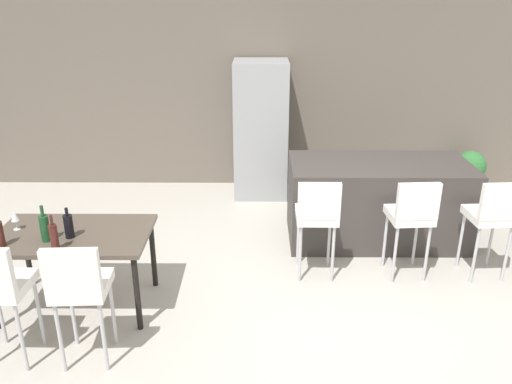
{
  "coord_description": "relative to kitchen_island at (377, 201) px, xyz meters",
  "views": [
    {
      "loc": [
        -0.74,
        -4.38,
        2.73
      ],
      "look_at": [
        -0.77,
        0.28,
        0.85
      ],
      "focal_mm": 35.81,
      "sensor_mm": 36.0,
      "label": 1
    }
  ],
  "objects": [
    {
      "name": "refrigerator",
      "position": [
        -1.33,
        1.41,
        0.46
      ],
      "size": [
        0.72,
        0.68,
        1.84
      ],
      "primitive_type": "cube",
      "color": "#939699",
      "rests_on": "ground_plane"
    },
    {
      "name": "back_wall",
      "position": [
        -0.61,
        1.85,
        0.99
      ],
      "size": [
        10.0,
        0.12,
        2.9
      ],
      "primitive_type": "cube",
      "color": "#665B51",
      "rests_on": "ground_plane"
    },
    {
      "name": "kitchen_island",
      "position": [
        0.0,
        0.0,
        0.0
      ],
      "size": [
        1.99,
        0.95,
        0.92
      ],
      "primitive_type": "cube",
      "color": "#383330",
      "rests_on": "ground_plane"
    },
    {
      "name": "wine_bottle_middle",
      "position": [
        -2.96,
        -1.46,
        0.39
      ],
      "size": [
        0.08,
        0.08,
        0.27
      ],
      "color": "black",
      "rests_on": "dining_table"
    },
    {
      "name": "bar_chair_left",
      "position": [
        -0.78,
        -0.86,
        0.24
      ],
      "size": [
        0.4,
        0.4,
        1.05
      ],
      "color": "white",
      "rests_on": "ground_plane"
    },
    {
      "name": "wine_bottle_corner",
      "position": [
        -3.13,
        -1.53,
        0.4
      ],
      "size": [
        0.08,
        0.08,
        0.32
      ],
      "color": "#194723",
      "rests_on": "dining_table"
    },
    {
      "name": "wine_bottle_near",
      "position": [
        -2.99,
        -1.69,
        0.4
      ],
      "size": [
        0.07,
        0.07,
        0.31
      ],
      "color": "#471E19",
      "rests_on": "dining_table"
    },
    {
      "name": "wine_glass_right",
      "position": [
        -3.48,
        -1.32,
        0.4
      ],
      "size": [
        0.07,
        0.07,
        0.17
      ],
      "color": "silver",
      "rests_on": "dining_table"
    },
    {
      "name": "bar_chair_right",
      "position": [
        0.91,
        -0.86,
        0.24
      ],
      "size": [
        0.43,
        0.43,
        1.05
      ],
      "color": "white",
      "rests_on": "ground_plane"
    },
    {
      "name": "dining_chair_far",
      "position": [
        -2.67,
        -2.15,
        0.24
      ],
      "size": [
        0.42,
        0.42,
        1.05
      ],
      "color": "white",
      "rests_on": "ground_plane"
    },
    {
      "name": "potted_plant",
      "position": [
        1.6,
        1.4,
        -0.09
      ],
      "size": [
        0.42,
        0.42,
        0.62
      ],
      "color": "beige",
      "rests_on": "ground_plane"
    },
    {
      "name": "ground_plane",
      "position": [
        -0.61,
        -0.97,
        -0.46
      ],
      "size": [
        10.0,
        10.0,
        0.0
      ],
      "primitive_type": "plane",
      "color": "#ADA89E"
    },
    {
      "name": "bar_chair_middle",
      "position": [
        0.13,
        -0.86,
        0.24
      ],
      "size": [
        0.43,
        0.43,
        1.05
      ],
      "color": "white",
      "rests_on": "ground_plane"
    },
    {
      "name": "dining_table",
      "position": [
        -2.97,
        -1.38,
        0.21
      ],
      "size": [
        1.34,
        0.81,
        0.74
      ],
      "color": "#4C4238",
      "rests_on": "ground_plane"
    }
  ]
}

